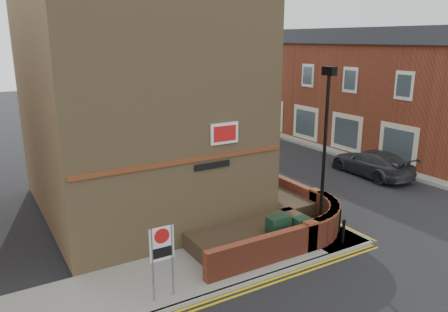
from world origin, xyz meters
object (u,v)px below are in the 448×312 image
Objects in this scene: utility_cabinet_large at (278,232)px; silver_car_near at (228,155)px; zone_sign at (162,250)px; lamppost at (324,154)px.

silver_car_near is at bearing 67.78° from utility_cabinet_large.
zone_sign is at bearing -136.97° from silver_car_near.
lamppost is at bearing -3.01° from utility_cabinet_large.
utility_cabinet_large is at bearing 9.69° from zone_sign.
utility_cabinet_large is 11.03m from silver_car_near.
lamppost is 3.24m from utility_cabinet_large.
lamppost is 6.85m from zone_sign.
zone_sign is (-6.60, -0.70, -1.70)m from lamppost.
silver_car_near is (8.87, 11.01, -1.02)m from zone_sign.
zone_sign is 14.18m from silver_car_near.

